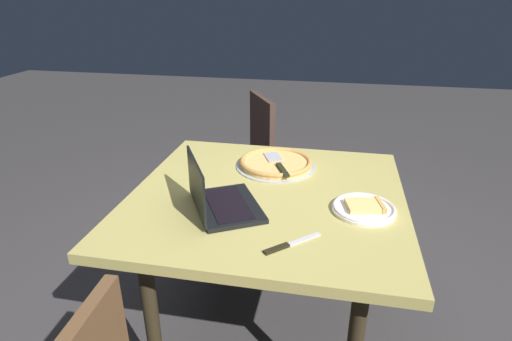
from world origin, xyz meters
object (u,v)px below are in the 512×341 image
Objects in this scene: laptop at (218,199)px; pizza_tray at (276,163)px; dining_table at (267,211)px; pizza_plate at (364,208)px; table_knife at (287,245)px; chair_far at (247,160)px.

laptop reaches higher than pizza_tray.
dining_table is 2.98× the size of pizza_tray.
laptop reaches higher than pizza_plate.
table_knife is (0.14, -0.64, -0.02)m from pizza_tray.
pizza_tray is (-0.01, 0.28, 0.10)m from dining_table.
laptop is (-0.16, -0.17, 0.13)m from dining_table.
chair_far reaches higher than pizza_plate.
chair_far is at bearing 124.10° from pizza_plate.
laptop is at bearing -132.65° from dining_table.
dining_table is 2.87× the size of laptop.
pizza_plate is 0.26× the size of chair_far.
table_knife is at bearing -33.54° from laptop.
pizza_tray is 0.65m from table_knife.
chair_far is (-0.13, 1.10, -0.30)m from laptop.
chair_far is at bearing 96.88° from laptop.
pizza_plate is at bearing -11.28° from dining_table.
chair_far is (-0.42, 1.29, -0.26)m from table_knife.
laptop is at bearing -83.12° from chair_far.
laptop is 0.41× the size of chair_far.
pizza_plate is at bearing -55.90° from chair_far.
dining_table is at bearing -72.50° from chair_far.
chair_far is (-0.28, 0.65, -0.27)m from pizza_tray.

